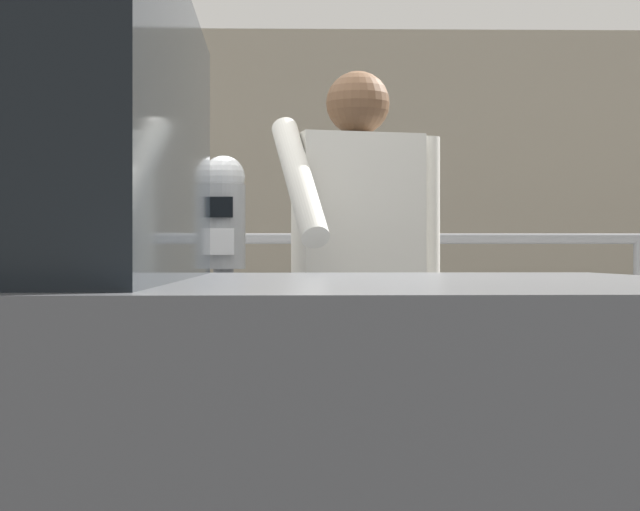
% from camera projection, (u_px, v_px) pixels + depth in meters
% --- Properties ---
extents(sidewalk_curb, '(36.00, 2.75, 0.14)m').
position_uv_depth(sidewalk_curb, '(200.00, 500.00, 4.63)').
color(sidewalk_curb, gray).
rests_on(sidewalk_curb, ground).
extents(parking_meter, '(0.15, 0.16, 1.38)m').
position_uv_depth(parking_meter, '(223.00, 277.00, 3.53)').
color(parking_meter, slate).
rests_on(parking_meter, sidewalk_curb).
extents(pedestrian_at_meter, '(0.61, 0.67, 1.69)m').
position_uv_depth(pedestrian_at_meter, '(359.00, 275.00, 3.64)').
color(pedestrian_at_meter, brown).
rests_on(pedestrian_at_meter, sidewalk_curb).
extents(background_railing, '(24.06, 0.06, 1.16)m').
position_uv_depth(background_railing, '(221.00, 290.00, 5.86)').
color(background_railing, gray).
rests_on(background_railing, sidewalk_curb).
extents(backdrop_wall, '(32.00, 0.50, 3.16)m').
position_uv_depth(backdrop_wall, '(250.00, 210.00, 9.24)').
color(backdrop_wall, '#ADA38E').
rests_on(backdrop_wall, ground).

